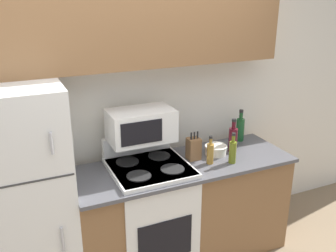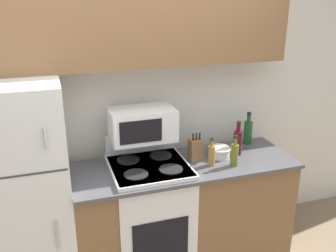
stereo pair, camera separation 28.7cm
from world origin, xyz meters
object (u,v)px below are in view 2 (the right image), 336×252
at_px(refrigerator, 20,193).
at_px(bottle_olive_oil, 235,154).
at_px(bottle_vinegar, 211,155).
at_px(stove, 150,215).
at_px(bowl, 219,152).
at_px(knife_block, 196,150).
at_px(bottle_wine_red, 238,141).
at_px(microwave, 142,124).
at_px(bottle_wine_green, 248,131).

relative_size(refrigerator, bottle_olive_oil, 6.49).
bearing_deg(bottle_vinegar, bottle_olive_oil, -19.65).
xyz_separation_m(stove, bowl, (0.63, 0.04, 0.47)).
relative_size(knife_block, bottle_wine_red, 0.81).
height_order(stove, bottle_olive_oil, bottle_olive_oil).
height_order(microwave, bottle_olive_oil, microwave).
bearing_deg(refrigerator, bowl, -0.59).
distance_m(stove, bottle_wine_green, 1.16).
xyz_separation_m(stove, bottle_wine_red, (0.80, 0.04, 0.54)).
bearing_deg(microwave, refrigerator, -175.08).
bearing_deg(microwave, bottle_wine_red, -7.18).
relative_size(knife_block, bowl, 1.26).
distance_m(microwave, bottle_wine_green, 1.04).
xyz_separation_m(refrigerator, bottle_wine_green, (1.97, 0.17, 0.19)).
distance_m(bowl, bottle_wine_green, 0.42).
bearing_deg(bottle_olive_oil, stove, 166.56).
height_order(knife_block, bottle_olive_oil, bottle_olive_oil).
height_order(refrigerator, bottle_olive_oil, refrigerator).
height_order(bottle_vinegar, bottle_wine_green, bottle_wine_green).
distance_m(bottle_wine_red, bottle_wine_green, 0.27).
height_order(microwave, bottle_vinegar, microwave).
relative_size(refrigerator, microwave, 3.29).
xyz_separation_m(stove, bottle_vinegar, (0.49, -0.10, 0.52)).
xyz_separation_m(refrigerator, bottle_wine_red, (1.77, -0.02, 0.19)).
xyz_separation_m(bowl, bottle_vinegar, (-0.14, -0.14, 0.05)).
bearing_deg(bottle_wine_green, stove, -167.50).
xyz_separation_m(bottle_olive_oil, bottle_wine_green, (0.33, 0.38, 0.02)).
height_order(stove, knife_block, knife_block).
height_order(bottle_olive_oil, bottle_vinegar, bottle_olive_oil).
bearing_deg(bottle_wine_red, bottle_wine_green, 42.46).
height_order(refrigerator, bottle_vinegar, refrigerator).
relative_size(microwave, bottle_wine_red, 1.71).
relative_size(microwave, bottle_wine_green, 1.71).
xyz_separation_m(refrigerator, bottle_olive_oil, (1.64, -0.21, 0.17)).
bearing_deg(bottle_wine_green, refrigerator, -175.18).
xyz_separation_m(bottle_olive_oil, bottle_wine_red, (0.13, 0.20, 0.02)).
height_order(stove, microwave, microwave).
xyz_separation_m(stove, bottle_olive_oil, (0.67, -0.16, 0.53)).
distance_m(refrigerator, knife_block, 1.39).
height_order(bottle_olive_oil, bottle_wine_red, bottle_wine_red).
bearing_deg(bottle_wine_red, bottle_vinegar, -156.35).
distance_m(stove, bottle_olive_oil, 0.86).
bearing_deg(refrigerator, bottle_vinegar, -5.95).
xyz_separation_m(microwave, bottle_olive_oil, (0.68, -0.30, -0.23)).
bearing_deg(knife_block, refrigerator, 179.18).
bearing_deg(bowl, bottle_wine_green, 26.26).
distance_m(microwave, bowl, 0.71).
height_order(refrigerator, microwave, refrigerator).
xyz_separation_m(refrigerator, microwave, (0.96, 0.08, 0.40)).
distance_m(bowl, bottle_olive_oil, 0.21).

